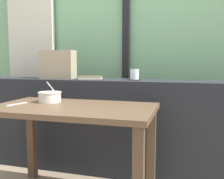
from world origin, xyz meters
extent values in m
cube|color=#7AAD7F|center=(0.00, 1.08, 1.40)|extent=(4.80, 0.08, 2.80)
cube|color=beige|center=(-1.03, 0.98, 1.25)|extent=(0.56, 0.06, 2.50)
cube|color=black|center=(0.06, 1.01, 1.30)|extent=(0.07, 0.05, 2.60)
cube|color=#23262B|center=(0.00, 0.55, 0.41)|extent=(2.80, 0.35, 0.82)
cube|color=brown|center=(-0.56, 0.22, 0.32)|extent=(0.06, 0.06, 0.65)
cube|color=brown|center=(0.44, 0.22, 0.32)|extent=(0.06, 0.06, 0.65)
cube|color=brown|center=(-0.06, -0.04, 0.66)|extent=(1.10, 0.62, 0.03)
cube|color=black|center=(0.25, 0.55, 0.83)|extent=(0.10, 0.10, 0.00)
cylinder|color=white|center=(0.25, 0.55, 0.87)|extent=(0.08, 0.08, 0.09)
cylinder|color=gold|center=(0.25, 0.55, 0.87)|extent=(0.07, 0.07, 0.07)
cube|color=brown|center=(-0.15, 0.54, 0.83)|extent=(0.23, 0.17, 0.00)
cube|color=silver|center=(-0.15, 0.54, 0.84)|extent=(0.22, 0.17, 0.02)
cube|color=brown|center=(-0.15, 0.54, 0.85)|extent=(0.23, 0.17, 0.00)
cube|color=brown|center=(-0.25, 0.52, 0.84)|extent=(0.03, 0.13, 0.03)
cube|color=tan|center=(-0.47, 0.55, 0.95)|extent=(0.32, 0.15, 0.26)
cylinder|color=silver|center=(-0.30, 0.08, 0.72)|extent=(0.16, 0.16, 0.08)
cylinder|color=silver|center=(-0.30, 0.08, 0.75)|extent=(0.17, 0.17, 0.01)
cylinder|color=#9E5B33|center=(-0.30, 0.08, 0.72)|extent=(0.14, 0.14, 0.06)
cylinder|color=silver|center=(-0.29, 0.10, 0.78)|extent=(0.03, 0.13, 0.12)
ellipsoid|color=silver|center=(-0.29, 0.12, 0.74)|extent=(0.03, 0.05, 0.01)
cube|color=silver|center=(-0.47, -0.08, 0.69)|extent=(0.06, 0.17, 0.01)
camera|label=1|loc=(0.68, -1.63, 0.98)|focal=41.68mm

